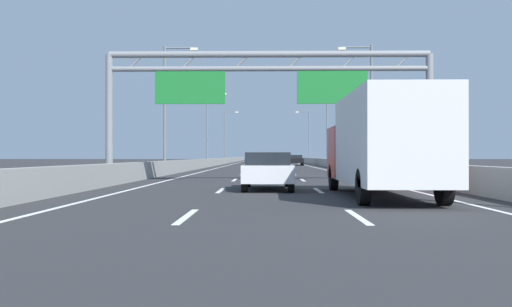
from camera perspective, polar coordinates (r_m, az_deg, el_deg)
ground_plane at (r=99.46m, az=1.10°, el=-0.97°), size 260.00×260.00×0.00m
lane_dash_left_1 at (r=12.14m, az=-6.98°, el=-6.28°), size 0.16×3.00×0.01m
lane_dash_left_2 at (r=21.06m, az=-3.56°, el=-3.72°), size 0.16×3.00×0.01m
lane_dash_left_3 at (r=30.03m, az=-2.18°, el=-2.68°), size 0.16×3.00×0.01m
lane_dash_left_4 at (r=39.01m, az=-1.44°, el=-2.11°), size 0.16×3.00×0.01m
lane_dash_left_5 at (r=48.00m, az=-0.97°, el=-1.76°), size 0.16×3.00×0.01m
lane_dash_left_6 at (r=56.99m, az=-0.66°, el=-1.52°), size 0.16×3.00×0.01m
lane_dash_left_7 at (r=65.99m, az=-0.42°, el=-1.35°), size 0.16×3.00×0.01m
lane_dash_left_8 at (r=74.98m, az=-0.25°, el=-1.21°), size 0.16×3.00×0.01m
lane_dash_left_9 at (r=83.98m, az=-0.11°, el=-1.11°), size 0.16×3.00×0.01m
lane_dash_left_10 at (r=92.98m, az=0.00°, el=-1.02°), size 0.16×3.00×0.01m
lane_dash_left_11 at (r=101.97m, az=0.09°, el=-0.95°), size 0.16×3.00×0.01m
lane_dash_left_12 at (r=110.97m, az=0.17°, el=-0.90°), size 0.16×3.00×0.01m
lane_dash_left_13 at (r=119.97m, az=0.23°, el=-0.85°), size 0.16×3.00×0.01m
lane_dash_left_14 at (r=128.97m, az=0.29°, el=-0.80°), size 0.16×3.00×0.01m
lane_dash_left_15 at (r=137.97m, az=0.34°, el=-0.77°), size 0.16×3.00×0.01m
lane_dash_left_16 at (r=146.97m, az=0.38°, el=-0.73°), size 0.16×3.00×0.01m
lane_dash_left_17 at (r=155.97m, az=0.42°, el=-0.70°), size 0.16×3.00×0.01m
lane_dash_right_1 at (r=12.17m, az=10.15°, el=-6.26°), size 0.16×3.00×0.01m
lane_dash_right_2 at (r=21.08m, az=6.27°, el=-3.71°), size 0.16×3.00×0.01m
lane_dash_right_3 at (r=30.04m, az=4.70°, el=-2.67°), size 0.16×3.00×0.01m
lane_dash_right_4 at (r=39.02m, az=3.86°, el=-2.11°), size 0.16×3.00×0.01m
lane_dash_right_5 at (r=48.01m, az=3.33°, el=-1.76°), size 0.16×3.00×0.01m
lane_dash_right_6 at (r=57.00m, az=2.97°, el=-1.52°), size 0.16×3.00×0.01m
lane_dash_right_7 at (r=65.99m, az=2.70°, el=-1.35°), size 0.16×3.00×0.01m
lane_dash_right_8 at (r=74.99m, az=2.50°, el=-1.21°), size 0.16×3.00×0.01m
lane_dash_right_9 at (r=83.98m, az=2.35°, el=-1.11°), size 0.16×3.00×0.01m
lane_dash_right_10 at (r=92.98m, az=2.22°, el=-1.02°), size 0.16×3.00×0.01m
lane_dash_right_11 at (r=101.98m, az=2.11°, el=-0.95°), size 0.16×3.00×0.01m
lane_dash_right_12 at (r=110.98m, az=2.03°, el=-0.89°), size 0.16×3.00×0.01m
lane_dash_right_13 at (r=119.98m, az=1.95°, el=-0.85°), size 0.16×3.00×0.01m
lane_dash_right_14 at (r=128.97m, az=1.89°, el=-0.80°), size 0.16×3.00×0.01m
lane_dash_right_15 at (r=137.97m, az=1.83°, el=-0.77°), size 0.16×3.00×0.01m
lane_dash_right_16 at (r=146.97m, az=1.78°, el=-0.73°), size 0.16×3.00×0.01m
lane_dash_right_17 at (r=155.97m, az=1.74°, el=-0.70°), size 0.16×3.00×0.01m
edge_line_left at (r=87.61m, az=-2.32°, el=-1.07°), size 0.16×176.00×0.01m
edge_line_right at (r=87.63m, az=4.55°, el=-1.07°), size 0.16×176.00×0.01m
barrier_left at (r=109.67m, az=-2.51°, el=-0.66°), size 0.45×220.00×0.95m
barrier_right at (r=109.68m, az=4.71°, el=-0.66°), size 0.45×220.00×0.95m
sign_gantry at (r=27.64m, az=1.10°, el=7.07°), size 15.85×0.36×6.36m
streetlamp_left_mid at (r=43.07m, az=-8.83°, el=5.25°), size 2.58×0.28×9.50m
streetlamp_right_mid at (r=43.11m, az=11.21°, el=5.24°), size 2.58×0.28×9.50m
streetlamp_left_far at (r=73.29m, az=-4.73°, el=2.98°), size 2.58×0.28×9.50m
streetlamp_right_far at (r=73.31m, az=6.98°, el=2.98°), size 2.58×0.28×9.50m
streetlamp_left_distant at (r=103.71m, az=-3.03°, el=2.04°), size 2.58×0.28×9.50m
streetlamp_right_distant at (r=103.73m, az=5.23°, el=2.04°), size 2.58×0.28×9.50m
white_car at (r=21.57m, az=1.18°, el=-1.70°), size 1.85×4.61×1.41m
black_car at (r=75.97m, az=4.02°, el=-0.65°), size 1.87×4.46×1.41m
silver_car at (r=95.97m, az=1.06°, el=-0.57°), size 1.73×4.25×1.41m
blue_car at (r=113.12m, az=-0.67°, el=-0.50°), size 1.82×4.33×1.49m
red_car at (r=49.40m, az=1.03°, el=-0.85°), size 1.78×4.42×1.45m
box_truck at (r=17.83m, az=12.55°, el=1.01°), size 2.36×8.83×3.08m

